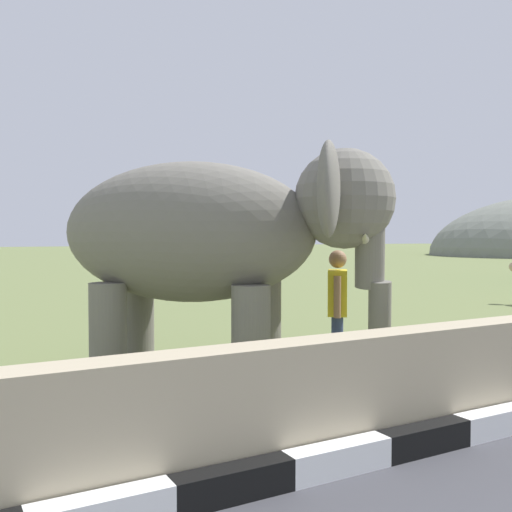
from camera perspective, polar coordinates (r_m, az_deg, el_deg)
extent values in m
cube|color=black|center=(4.28, -2.31, -21.63)|extent=(0.90, 0.20, 0.24)
cube|color=white|center=(4.72, 8.11, -19.33)|extent=(0.90, 0.20, 0.24)
cube|color=black|center=(5.28, 16.30, -17.04)|extent=(0.90, 0.20, 0.24)
cube|color=white|center=(5.92, 22.66, -14.99)|extent=(0.90, 0.20, 0.24)
cube|color=tan|center=(4.44, -2.92, -15.50)|extent=(28.00, 0.36, 1.00)
cylinder|color=slate|center=(7.38, 0.79, -7.30)|extent=(0.44, 0.44, 1.29)
cylinder|color=slate|center=(6.50, -0.51, -8.55)|extent=(0.44, 0.44, 1.29)
cylinder|color=slate|center=(7.83, -11.67, -6.80)|extent=(0.44, 0.44, 1.29)
cylinder|color=slate|center=(7.01, -14.43, -7.84)|extent=(0.44, 0.44, 1.29)
ellipsoid|color=slate|center=(7.03, -6.66, 2.38)|extent=(3.42, 3.20, 1.70)
sphere|color=slate|center=(6.75, 8.77, 5.63)|extent=(1.16, 1.16, 1.16)
ellipsoid|color=#D84C8C|center=(6.76, 11.26, 6.89)|extent=(0.68, 0.72, 0.44)
ellipsoid|color=slate|center=(7.54, 7.81, 5.63)|extent=(0.75, 0.85, 1.00)
ellipsoid|color=slate|center=(5.98, 7.20, 6.60)|extent=(0.75, 0.85, 1.00)
cylinder|color=slate|center=(6.74, 11.22, 0.95)|extent=(0.56, 0.58, 0.99)
cylinder|color=slate|center=(6.80, 12.15, -5.82)|extent=(0.41, 0.42, 0.82)
cone|color=beige|center=(7.01, 10.70, 1.80)|extent=(0.46, 0.53, 0.22)
cone|color=beige|center=(6.45, 10.75, 1.79)|extent=(0.46, 0.53, 0.22)
cylinder|color=navy|center=(7.66, 8.06, -8.76)|extent=(0.15, 0.15, 0.82)
cylinder|color=navy|center=(7.46, 8.05, -9.04)|extent=(0.15, 0.15, 0.82)
cube|color=yellow|center=(7.46, 8.08, -3.61)|extent=(0.43, 0.46, 0.58)
cylinder|color=#9E7251|center=(7.72, 8.10, -3.64)|extent=(0.13, 0.13, 0.52)
cylinder|color=#9E7251|center=(7.20, 8.06, -4.04)|extent=(0.14, 0.15, 0.52)
sphere|color=#9E7251|center=(7.43, 8.09, -0.31)|extent=(0.23, 0.23, 0.23)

